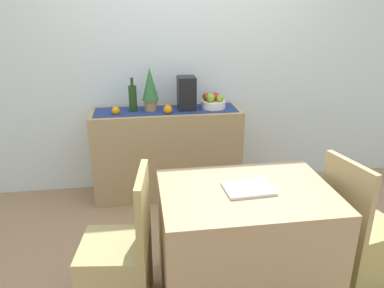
% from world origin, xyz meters
% --- Properties ---
extents(ground_plane, '(6.40, 6.40, 0.02)m').
position_xyz_m(ground_plane, '(0.00, 0.00, -0.01)').
color(ground_plane, '#9B7A5A').
rests_on(ground_plane, ground).
extents(room_wall_rear, '(6.40, 0.06, 2.70)m').
position_xyz_m(room_wall_rear, '(0.00, 1.18, 1.35)').
color(room_wall_rear, silver).
rests_on(room_wall_rear, ground).
extents(sideboard_console, '(1.37, 0.42, 0.84)m').
position_xyz_m(sideboard_console, '(-0.21, 0.92, 0.42)').
color(sideboard_console, tan).
rests_on(sideboard_console, ground).
extents(table_runner, '(1.29, 0.32, 0.01)m').
position_xyz_m(table_runner, '(-0.21, 0.92, 0.84)').
color(table_runner, navy).
rests_on(table_runner, sideboard_console).
extents(fruit_bowl, '(0.22, 0.22, 0.07)m').
position_xyz_m(fruit_bowl, '(0.23, 0.92, 0.88)').
color(fruit_bowl, white).
rests_on(fruit_bowl, table_runner).
extents(apple_left, '(0.08, 0.08, 0.08)m').
position_xyz_m(apple_left, '(0.25, 0.94, 0.95)').
color(apple_left, '#B53321').
rests_on(apple_left, fruit_bowl).
extents(apple_center, '(0.08, 0.08, 0.08)m').
position_xyz_m(apple_center, '(0.19, 0.89, 0.95)').
color(apple_center, '#85B02E').
rests_on(apple_center, fruit_bowl).
extents(apple_upper, '(0.07, 0.07, 0.07)m').
position_xyz_m(apple_upper, '(0.16, 0.96, 0.95)').
color(apple_upper, '#A83B19').
rests_on(apple_upper, fruit_bowl).
extents(apple_right, '(0.07, 0.07, 0.07)m').
position_xyz_m(apple_right, '(0.28, 0.88, 0.95)').
color(apple_right, '#8AA532').
rests_on(apple_right, fruit_bowl).
extents(wine_bottle, '(0.07, 0.07, 0.31)m').
position_xyz_m(wine_bottle, '(-0.51, 0.92, 0.97)').
color(wine_bottle, '#1B3C18').
rests_on(wine_bottle, sideboard_console).
extents(coffee_maker, '(0.16, 0.18, 0.30)m').
position_xyz_m(coffee_maker, '(-0.02, 0.92, 0.99)').
color(coffee_maker, black).
rests_on(coffee_maker, sideboard_console).
extents(potted_plant, '(0.15, 0.15, 0.39)m').
position_xyz_m(potted_plant, '(-0.35, 0.92, 1.06)').
color(potted_plant, '#A77951').
rests_on(potted_plant, sideboard_console).
extents(orange_loose_mid, '(0.08, 0.08, 0.08)m').
position_xyz_m(orange_loose_mid, '(-0.20, 0.81, 0.88)').
color(orange_loose_mid, orange).
rests_on(orange_loose_mid, sideboard_console).
extents(orange_loose_end, '(0.07, 0.07, 0.07)m').
position_xyz_m(orange_loose_end, '(-0.66, 0.85, 0.88)').
color(orange_loose_end, orange).
rests_on(orange_loose_end, sideboard_console).
extents(dining_table, '(1.02, 0.73, 0.74)m').
position_xyz_m(dining_table, '(0.14, -0.51, 0.37)').
color(dining_table, '#A28560').
rests_on(dining_table, ground).
extents(open_book, '(0.29, 0.23, 0.02)m').
position_xyz_m(open_book, '(0.15, -0.50, 0.75)').
color(open_book, white).
rests_on(open_book, dining_table).
extents(chair_near_window, '(0.45, 0.45, 0.90)m').
position_xyz_m(chair_near_window, '(-0.63, -0.51, 0.27)').
color(chair_near_window, tan).
rests_on(chair_near_window, ground).
extents(chair_by_corner, '(0.48, 0.48, 0.90)m').
position_xyz_m(chair_by_corner, '(0.92, -0.51, 0.27)').
color(chair_by_corner, '#9F9556').
rests_on(chair_by_corner, ground).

